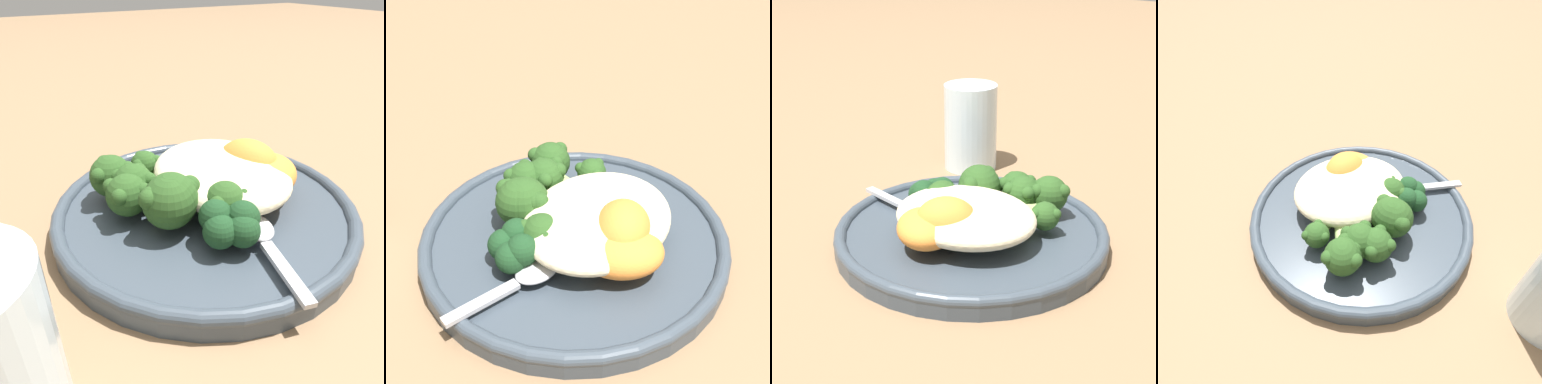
# 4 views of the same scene
# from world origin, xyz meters

# --- Properties ---
(ground_plane) EXTENTS (4.00, 4.00, 0.00)m
(ground_plane) POSITION_xyz_m (0.00, 0.00, 0.00)
(ground_plane) COLOR #846647
(plate) EXTENTS (0.27, 0.27, 0.02)m
(plate) POSITION_xyz_m (-0.01, 0.01, 0.01)
(plate) COLOR #38424C
(plate) RESTS_ON ground_plane
(quinoa_mound) EXTENTS (0.14, 0.12, 0.04)m
(quinoa_mound) POSITION_xyz_m (-0.01, 0.03, 0.04)
(quinoa_mound) COLOR beige
(quinoa_mound) RESTS_ON plate
(broccoli_stalk_0) EXTENTS (0.09, 0.09, 0.03)m
(broccoli_stalk_0) POSITION_xyz_m (-0.05, 0.00, 0.03)
(broccoli_stalk_0) COLOR #ADC675
(broccoli_stalk_0) RESTS_ON plate
(broccoli_stalk_1) EXTENTS (0.07, 0.12, 0.04)m
(broccoli_stalk_1) POSITION_xyz_m (-0.05, -0.04, 0.04)
(broccoli_stalk_1) COLOR #ADC675
(broccoli_stalk_1) RESTS_ON plate
(broccoli_stalk_2) EXTENTS (0.04, 0.11, 0.04)m
(broccoli_stalk_2) POSITION_xyz_m (-0.03, -0.03, 0.04)
(broccoli_stalk_2) COLOR #ADC675
(broccoli_stalk_2) RESTS_ON plate
(broccoli_stalk_3) EXTENTS (0.04, 0.13, 0.04)m
(broccoli_stalk_3) POSITION_xyz_m (-0.02, -0.04, 0.04)
(broccoli_stalk_3) COLOR #ADC675
(broccoli_stalk_3) RESTS_ON plate
(broccoli_stalk_4) EXTENTS (0.08, 0.11, 0.04)m
(broccoli_stalk_4) POSITION_xyz_m (0.00, -0.02, 0.04)
(broccoli_stalk_4) COLOR #ADC675
(broccoli_stalk_4) RESTS_ON plate
(broccoli_stalk_5) EXTENTS (0.07, 0.11, 0.04)m
(broccoli_stalk_5) POSITION_xyz_m (0.00, -0.03, 0.04)
(broccoli_stalk_5) COLOR #ADC675
(broccoli_stalk_5) RESTS_ON plate
(broccoli_stalk_6) EXTENTS (0.08, 0.06, 0.03)m
(broccoli_stalk_6) POSITION_xyz_m (0.01, 0.01, 0.03)
(broccoli_stalk_6) COLOR #ADC675
(broccoli_stalk_6) RESTS_ON plate
(broccoli_stalk_7) EXTENTS (0.09, 0.06, 0.04)m
(broccoli_stalk_7) POSITION_xyz_m (0.02, 0.01, 0.04)
(broccoli_stalk_7) COLOR #ADC675
(broccoli_stalk_7) RESTS_ON plate
(sweet_potato_chunk_0) EXTENTS (0.08, 0.09, 0.03)m
(sweet_potato_chunk_0) POSITION_xyz_m (0.01, 0.07, 0.04)
(sweet_potato_chunk_0) COLOR orange
(sweet_potato_chunk_0) RESTS_ON plate
(sweet_potato_chunk_1) EXTENTS (0.07, 0.07, 0.05)m
(sweet_potato_chunk_1) POSITION_xyz_m (-0.01, 0.06, 0.05)
(sweet_potato_chunk_1) COLOR orange
(sweet_potato_chunk_1) RESTS_ON plate
(kale_tuft) EXTENTS (0.05, 0.05, 0.03)m
(kale_tuft) POSITION_xyz_m (0.05, -0.00, 0.04)
(kale_tuft) COLOR #193D1E
(kale_tuft) RESTS_ON plate
(spoon) EXTENTS (0.10, 0.04, 0.01)m
(spoon) POSITION_xyz_m (0.06, 0.02, 0.03)
(spoon) COLOR #B7B7BC
(spoon) RESTS_ON plate
(water_glass) EXTENTS (0.07, 0.07, 0.11)m
(water_glass) POSITION_xyz_m (0.10, -0.17, 0.05)
(water_glass) COLOR silver
(water_glass) RESTS_ON ground_plane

